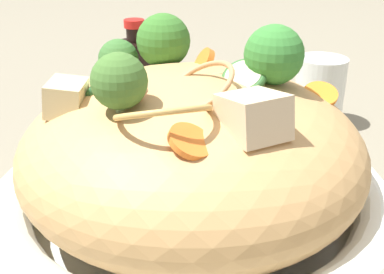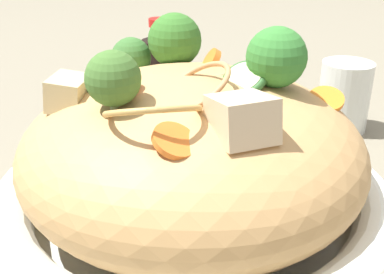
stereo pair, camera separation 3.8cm
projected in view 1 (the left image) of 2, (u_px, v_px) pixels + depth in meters
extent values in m
plane|color=gray|center=(192.00, 236.00, 0.43)|extent=(3.00, 3.00, 0.00)
cylinder|color=white|center=(192.00, 226.00, 0.42)|extent=(0.32, 0.32, 0.02)
torus|color=white|center=(192.00, 196.00, 0.41)|extent=(0.34, 0.34, 0.04)
ellipsoid|color=tan|center=(192.00, 151.00, 0.39)|extent=(0.28, 0.28, 0.13)
torus|color=tan|center=(205.00, 76.00, 0.40)|extent=(0.08, 0.08, 0.02)
torus|color=tan|center=(163.00, 113.00, 0.31)|extent=(0.09, 0.09, 0.03)
torus|color=tan|center=(197.00, 88.00, 0.35)|extent=(0.08, 0.08, 0.03)
cone|color=#91B473|center=(272.00, 84.00, 0.38)|extent=(0.03, 0.03, 0.01)
sphere|color=#377F34|center=(274.00, 55.00, 0.37)|extent=(0.06, 0.06, 0.05)
cone|color=#95AB6C|center=(164.00, 67.00, 0.46)|extent=(0.03, 0.03, 0.01)
sphere|color=#37722A|center=(163.00, 41.00, 0.45)|extent=(0.07, 0.07, 0.05)
cone|color=#97AC73|center=(120.00, 80.00, 0.47)|extent=(0.02, 0.02, 0.01)
sphere|color=#3A6C31|center=(119.00, 59.00, 0.46)|extent=(0.05, 0.05, 0.04)
cone|color=#9BAC70|center=(121.00, 113.00, 0.33)|extent=(0.02, 0.02, 0.02)
sphere|color=#447030|center=(119.00, 81.00, 0.32)|extent=(0.05, 0.05, 0.04)
cylinder|color=orange|center=(320.00, 94.00, 0.39)|extent=(0.04, 0.04, 0.01)
cylinder|color=orange|center=(128.00, 92.00, 0.34)|extent=(0.03, 0.03, 0.02)
cylinder|color=orange|center=(190.00, 141.00, 0.29)|extent=(0.03, 0.03, 0.02)
cylinder|color=orange|center=(204.00, 62.00, 0.41)|extent=(0.03, 0.03, 0.02)
cylinder|color=beige|center=(244.00, 77.00, 0.36)|extent=(0.03, 0.03, 0.02)
torus|color=#30632D|center=(244.00, 77.00, 0.36)|extent=(0.03, 0.04, 0.03)
cylinder|color=beige|center=(99.00, 83.00, 0.37)|extent=(0.04, 0.04, 0.03)
torus|color=#2C6135|center=(99.00, 83.00, 0.37)|extent=(0.05, 0.05, 0.03)
cube|color=beige|center=(253.00, 117.00, 0.31)|extent=(0.05, 0.05, 0.03)
cube|color=beige|center=(67.00, 98.00, 0.36)|extent=(0.04, 0.04, 0.03)
cylinder|color=black|center=(137.00, 79.00, 0.66)|extent=(0.05, 0.05, 0.10)
cylinder|color=black|center=(135.00, 34.00, 0.64)|extent=(0.02, 0.02, 0.02)
cylinder|color=red|center=(134.00, 23.00, 0.63)|extent=(0.03, 0.03, 0.01)
cylinder|color=silver|center=(319.00, 91.00, 0.64)|extent=(0.06, 0.06, 0.09)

